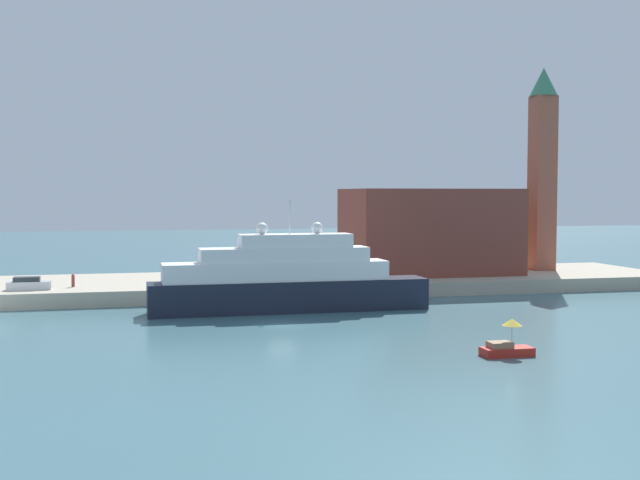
# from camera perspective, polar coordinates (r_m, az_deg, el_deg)

# --- Properties ---
(ground) EXTENTS (400.00, 400.00, 0.00)m
(ground) POSITION_cam_1_polar(r_m,az_deg,el_deg) (73.31, -2.71, -6.13)
(ground) COLOR #3D6670
(quay_dock) EXTENTS (110.00, 20.26, 1.68)m
(quay_dock) POSITION_cam_1_polar(r_m,az_deg,el_deg) (98.74, -5.62, -3.21)
(quay_dock) COLOR #ADA38E
(quay_dock) RESTS_ON ground
(large_yacht) EXTENTS (28.62, 4.22, 11.45)m
(large_yacht) POSITION_cam_1_polar(r_m,az_deg,el_deg) (81.90, -2.41, -2.88)
(large_yacht) COLOR black
(large_yacht) RESTS_ON ground
(small_motorboat) EXTENTS (3.82, 1.63, 2.77)m
(small_motorboat) POSITION_cam_1_polar(r_m,az_deg,el_deg) (61.32, 13.14, -7.29)
(small_motorboat) COLOR #B22319
(small_motorboat) RESTS_ON ground
(harbor_building) EXTENTS (21.27, 13.22, 10.98)m
(harbor_building) POSITION_cam_1_polar(r_m,az_deg,el_deg) (105.38, 7.78, 0.63)
(harbor_building) COLOR brown
(harbor_building) RESTS_ON quay_dock
(bell_tower) EXTENTS (3.79, 3.79, 27.26)m
(bell_tower) POSITION_cam_1_polar(r_m,az_deg,el_deg) (112.80, 15.54, 5.37)
(bell_tower) COLOR #93513D
(bell_tower) RESTS_ON quay_dock
(parked_car) EXTENTS (4.57, 1.64, 1.40)m
(parked_car) POSITION_cam_1_polar(r_m,az_deg,el_deg) (92.02, -20.00, -2.96)
(parked_car) COLOR silver
(parked_car) RESTS_ON quay_dock
(person_figure) EXTENTS (0.36, 0.36, 1.55)m
(person_figure) POSITION_cam_1_polar(r_m,az_deg,el_deg) (93.24, -17.15, -2.77)
(person_figure) COLOR maroon
(person_figure) RESTS_ON quay_dock
(mooring_bollard) EXTENTS (0.49, 0.49, 0.85)m
(mooring_bollard) POSITION_cam_1_polar(r_m,az_deg,el_deg) (90.67, -2.02, -2.97)
(mooring_bollard) COLOR black
(mooring_bollard) RESTS_ON quay_dock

